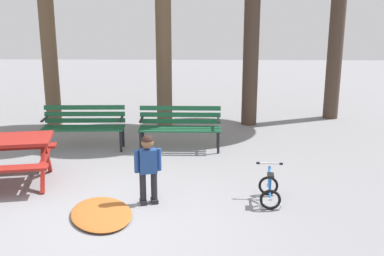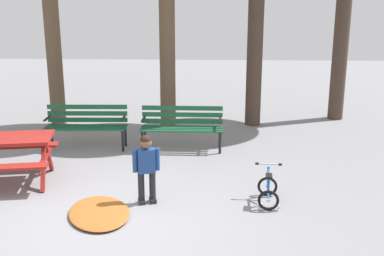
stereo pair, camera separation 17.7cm
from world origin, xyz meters
name	(u,v)px [view 1 (the left image)]	position (x,y,z in m)	size (l,w,h in m)	color
ground	(108,220)	(0.00, 0.00, 0.00)	(36.00, 36.00, 0.00)	gray
park_bench_far_left	(84,123)	(-1.08, 3.18, 0.51)	(1.62, 0.52, 0.85)	#195133
park_bench_left	(180,124)	(0.82, 3.16, 0.51)	(1.60, 0.46, 0.85)	#195133
child_standing	(148,164)	(0.49, 0.56, 0.60)	(0.38, 0.23, 1.03)	black
kids_bicycle	(269,189)	(2.25, 0.64, 0.20)	(0.40, 0.58, 0.54)	black
leaf_pile	(101,214)	(-0.11, 0.12, 0.04)	(1.17, 0.82, 0.07)	#9E5623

